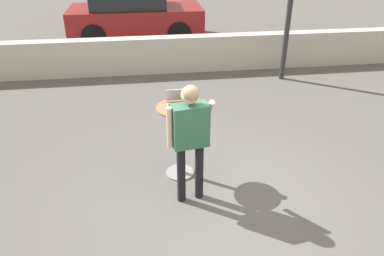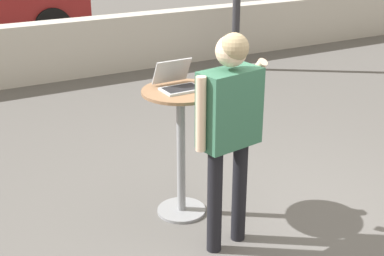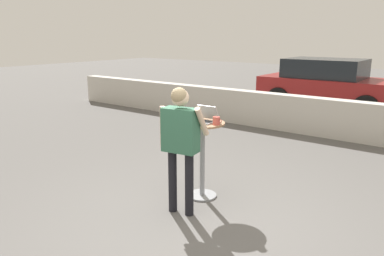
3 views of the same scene
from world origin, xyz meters
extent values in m
plane|color=#5B5956|center=(0.00, 0.00, 0.00)|extent=(50.00, 50.00, 0.00)
cube|color=beige|center=(0.00, 5.15, 0.43)|extent=(16.69, 0.35, 0.87)
cylinder|color=gray|center=(-0.46, 0.79, 0.01)|extent=(0.41, 0.41, 0.03)
cylinder|color=gray|center=(-0.46, 0.79, 0.54)|extent=(0.07, 0.07, 1.04)
cylinder|color=#8C6647|center=(-0.46, 0.79, 1.07)|extent=(0.61, 0.61, 0.02)
cube|color=#B7BABF|center=(-0.46, 0.78, 1.10)|extent=(0.31, 0.21, 0.02)
cube|color=black|center=(-0.46, 0.78, 1.11)|extent=(0.27, 0.17, 0.00)
cube|color=#B7BABF|center=(-0.46, 0.93, 1.20)|extent=(0.31, 0.12, 0.20)
cube|color=white|center=(-0.46, 0.93, 1.21)|extent=(0.28, 0.10, 0.18)
cylinder|color=#C14C42|center=(-0.23, 0.78, 1.14)|extent=(0.09, 0.09, 0.11)
torus|color=#C14C42|center=(-0.17, 0.78, 1.14)|extent=(0.05, 0.01, 0.05)
cylinder|color=black|center=(-0.50, 0.19, 0.42)|extent=(0.11, 0.11, 0.83)
cylinder|color=black|center=(-0.26, 0.23, 0.42)|extent=(0.11, 0.11, 0.83)
cube|color=#33664C|center=(-0.38, 0.21, 1.11)|extent=(0.47, 0.29, 0.55)
sphere|color=beige|center=(-0.38, 0.21, 1.51)|extent=(0.22, 0.22, 0.22)
sphere|color=#9E8966|center=(-0.38, 0.18, 1.54)|extent=(0.20, 0.20, 0.20)
cylinder|color=beige|center=(-0.63, 0.17, 1.12)|extent=(0.07, 0.07, 0.52)
cylinder|color=beige|center=(-0.14, 0.33, 1.23)|extent=(0.12, 0.32, 0.40)
cube|color=maroon|center=(-1.01, 8.25, 0.66)|extent=(4.04, 1.87, 0.68)
cylinder|color=black|center=(0.25, 9.13, 0.35)|extent=(0.71, 0.22, 0.71)
cylinder|color=black|center=(0.24, 7.37, 0.35)|extent=(0.71, 0.22, 0.71)
cylinder|color=black|center=(-2.25, 9.14, 0.35)|extent=(0.71, 0.22, 0.71)
cylinder|color=black|center=(-2.26, 7.38, 0.35)|extent=(0.71, 0.22, 0.71)
camera|label=1|loc=(-0.90, -3.72, 3.25)|focal=35.00mm
camera|label=2|loc=(-2.28, -2.71, 2.37)|focal=50.00mm
camera|label=3|loc=(2.41, -3.27, 2.24)|focal=35.00mm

